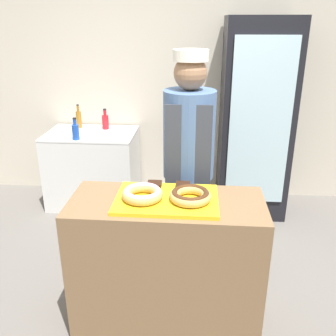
{
  "coord_description": "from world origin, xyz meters",
  "views": [
    {
      "loc": [
        0.18,
        -2.05,
        1.96
      ],
      "look_at": [
        0.0,
        0.1,
        1.09
      ],
      "focal_mm": 40.0,
      "sensor_mm": 36.0,
      "label": 1
    }
  ],
  "objects_px": {
    "serving_tray": "(167,199)",
    "bottle_amber": "(79,119)",
    "donut_light_glaze": "(142,193)",
    "donut_chocolate_glaze": "(190,195)",
    "brownie_back_left": "(154,185)",
    "brownie_back_right": "(183,186)",
    "bottle_red": "(105,121)",
    "beverage_fridge": "(255,120)",
    "baker_person": "(188,165)",
    "bottle_blue": "(76,131)",
    "chest_freezer": "(93,168)"
  },
  "relations": [
    {
      "from": "beverage_fridge",
      "to": "brownie_back_left",
      "type": "bearing_deg",
      "value": -118.21
    },
    {
      "from": "bottle_red",
      "to": "bottle_blue",
      "type": "height_order",
      "value": "same"
    },
    {
      "from": "serving_tray",
      "to": "baker_person",
      "type": "distance_m",
      "value": 0.57
    },
    {
      "from": "donut_chocolate_glaze",
      "to": "bottle_blue",
      "type": "xyz_separation_m",
      "value": [
        -1.19,
        1.52,
        -0.07
      ]
    },
    {
      "from": "brownie_back_right",
      "to": "baker_person",
      "type": "distance_m",
      "value": 0.41
    },
    {
      "from": "donut_light_glaze",
      "to": "bottle_blue",
      "type": "distance_m",
      "value": 1.77
    },
    {
      "from": "bottle_blue",
      "to": "donut_light_glaze",
      "type": "bearing_deg",
      "value": -59.23
    },
    {
      "from": "baker_person",
      "to": "chest_freezer",
      "type": "distance_m",
      "value": 1.69
    },
    {
      "from": "donut_light_glaze",
      "to": "brownie_back_right",
      "type": "xyz_separation_m",
      "value": [
        0.24,
        0.18,
        -0.02
      ]
    },
    {
      "from": "chest_freezer",
      "to": "bottle_blue",
      "type": "relative_size",
      "value": 4.22
    },
    {
      "from": "beverage_fridge",
      "to": "brownie_back_right",
      "type": "bearing_deg",
      "value": -112.75
    },
    {
      "from": "donut_chocolate_glaze",
      "to": "bottle_red",
      "type": "xyz_separation_m",
      "value": [
        -0.99,
        1.93,
        -0.07
      ]
    },
    {
      "from": "bottle_red",
      "to": "bottle_amber",
      "type": "relative_size",
      "value": 0.86
    },
    {
      "from": "bottle_amber",
      "to": "brownie_back_right",
      "type": "bearing_deg",
      "value": -55.12
    },
    {
      "from": "brownie_back_right",
      "to": "bottle_amber",
      "type": "height_order",
      "value": "bottle_amber"
    },
    {
      "from": "chest_freezer",
      "to": "bottle_red",
      "type": "distance_m",
      "value": 0.54
    },
    {
      "from": "donut_chocolate_glaze",
      "to": "brownie_back_right",
      "type": "distance_m",
      "value": 0.18
    },
    {
      "from": "donut_light_glaze",
      "to": "serving_tray",
      "type": "bearing_deg",
      "value": 10.65
    },
    {
      "from": "bottle_blue",
      "to": "beverage_fridge",
      "type": "bearing_deg",
      "value": 7.73
    },
    {
      "from": "bottle_amber",
      "to": "donut_chocolate_glaze",
      "type": "bearing_deg",
      "value": -56.54
    },
    {
      "from": "donut_light_glaze",
      "to": "brownie_back_right",
      "type": "height_order",
      "value": "donut_light_glaze"
    },
    {
      "from": "brownie_back_left",
      "to": "beverage_fridge",
      "type": "distance_m",
      "value": 1.8
    },
    {
      "from": "donut_light_glaze",
      "to": "donut_chocolate_glaze",
      "type": "xyz_separation_m",
      "value": [
        0.29,
        0.0,
        0.0
      ]
    },
    {
      "from": "chest_freezer",
      "to": "bottle_blue",
      "type": "bearing_deg",
      "value": -107.19
    },
    {
      "from": "donut_chocolate_glaze",
      "to": "beverage_fridge",
      "type": "xyz_separation_m",
      "value": [
        0.61,
        1.76,
        0.02
      ]
    },
    {
      "from": "donut_light_glaze",
      "to": "baker_person",
      "type": "height_order",
      "value": "baker_person"
    },
    {
      "from": "serving_tray",
      "to": "bottle_amber",
      "type": "bearing_deg",
      "value": 120.76
    },
    {
      "from": "serving_tray",
      "to": "donut_light_glaze",
      "type": "xyz_separation_m",
      "value": [
        -0.15,
        -0.03,
        0.05
      ]
    },
    {
      "from": "donut_chocolate_glaze",
      "to": "brownie_back_left",
      "type": "xyz_separation_m",
      "value": [
        -0.24,
        0.18,
        -0.02
      ]
    },
    {
      "from": "brownie_back_left",
      "to": "donut_chocolate_glaze",
      "type": "bearing_deg",
      "value": -36.54
    },
    {
      "from": "serving_tray",
      "to": "brownie_back_left",
      "type": "relative_size",
      "value": 6.97
    },
    {
      "from": "bottle_blue",
      "to": "chest_freezer",
      "type": "bearing_deg",
      "value": 72.81
    },
    {
      "from": "donut_chocolate_glaze",
      "to": "brownie_back_left",
      "type": "height_order",
      "value": "donut_chocolate_glaze"
    },
    {
      "from": "bottle_red",
      "to": "bottle_amber",
      "type": "bearing_deg",
      "value": 175.14
    },
    {
      "from": "brownie_back_left",
      "to": "beverage_fridge",
      "type": "relative_size",
      "value": 0.05
    },
    {
      "from": "brownie_back_left",
      "to": "bottle_amber",
      "type": "height_order",
      "value": "bottle_amber"
    },
    {
      "from": "beverage_fridge",
      "to": "bottle_red",
      "type": "bearing_deg",
      "value": 173.95
    },
    {
      "from": "donut_chocolate_glaze",
      "to": "bottle_amber",
      "type": "bearing_deg",
      "value": 123.46
    },
    {
      "from": "beverage_fridge",
      "to": "bottle_blue",
      "type": "xyz_separation_m",
      "value": [
        -1.81,
        -0.25,
        -0.09
      ]
    },
    {
      "from": "bottle_blue",
      "to": "donut_chocolate_glaze",
      "type": "bearing_deg",
      "value": -51.82
    },
    {
      "from": "donut_light_glaze",
      "to": "donut_chocolate_glaze",
      "type": "height_order",
      "value": "same"
    },
    {
      "from": "brownie_back_right",
      "to": "bottle_red",
      "type": "xyz_separation_m",
      "value": [
        -0.94,
        1.76,
        -0.05
      ]
    },
    {
      "from": "brownie_back_left",
      "to": "chest_freezer",
      "type": "xyz_separation_m",
      "value": [
        -0.88,
        1.59,
        -0.54
      ]
    },
    {
      "from": "beverage_fridge",
      "to": "bottle_amber",
      "type": "height_order",
      "value": "beverage_fridge"
    },
    {
      "from": "baker_person",
      "to": "beverage_fridge",
      "type": "xyz_separation_m",
      "value": [
        0.64,
        1.18,
        0.06
      ]
    },
    {
      "from": "brownie_back_left",
      "to": "bottle_red",
      "type": "height_order",
      "value": "bottle_red"
    },
    {
      "from": "baker_person",
      "to": "bottle_blue",
      "type": "xyz_separation_m",
      "value": [
        -1.16,
        0.93,
        -0.03
      ]
    },
    {
      "from": "donut_chocolate_glaze",
      "to": "bottle_red",
      "type": "distance_m",
      "value": 2.17
    },
    {
      "from": "brownie_back_left",
      "to": "baker_person",
      "type": "relative_size",
      "value": 0.05
    },
    {
      "from": "serving_tray",
      "to": "bottle_amber",
      "type": "xyz_separation_m",
      "value": [
        -1.15,
        1.93,
        -0.0
      ]
    }
  ]
}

